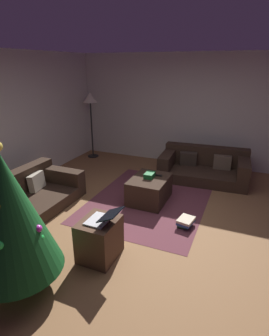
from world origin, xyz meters
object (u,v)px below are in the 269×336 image
at_px(christmas_tree, 9,214).
at_px(laptop, 103,218).
at_px(couch_left, 26,197).
at_px(ottoman, 149,189).
at_px(side_table, 100,239).
at_px(gift_box, 150,175).
at_px(tv_remote, 158,175).
at_px(corner_lamp, 90,103).
at_px(couch_right, 204,167).
at_px(book_stack, 185,222).

relative_size(christmas_tree, laptop, 4.03).
height_order(couch_left, ottoman, couch_left).
xyz_separation_m(christmas_tree, side_table, (0.81, -0.54, -0.67)).
bearing_deg(side_table, gift_box, -0.93).
bearing_deg(couch_left, gift_box, 123.12).
bearing_deg(tv_remote, corner_lamp, 49.42).
bearing_deg(side_table, couch_left, 71.55).
distance_m(ottoman, corner_lamp, 3.15).
bearing_deg(ottoman, tv_remote, -30.47).
height_order(couch_right, side_table, couch_right).
xyz_separation_m(couch_right, corner_lamp, (0.36, 3.00, 1.18)).
distance_m(gift_box, christmas_tree, 2.66).
bearing_deg(corner_lamp, book_stack, -128.02).
bearing_deg(couch_right, christmas_tree, 68.31).
height_order(book_stack, corner_lamp, corner_lamp).
bearing_deg(book_stack, christmas_tree, 144.43).
distance_m(christmas_tree, corner_lamp, 4.69).
bearing_deg(laptop, tv_remote, -2.19).
bearing_deg(ottoman, corner_lamp, 51.41).
xyz_separation_m(gift_box, corner_lamp, (1.78, 2.26, 0.94)).
bearing_deg(couch_left, tv_remote, 124.28).
height_order(gift_box, side_table, side_table).
distance_m(ottoman, christmas_tree, 2.69).
bearing_deg(tv_remote, laptop, 172.16).
height_order(couch_left, book_stack, couch_left).
relative_size(couch_left, side_table, 3.52).
relative_size(couch_right, christmas_tree, 1.11).
height_order(laptop, corner_lamp, corner_lamp).
bearing_deg(tv_remote, couch_left, 118.43).
distance_m(couch_left, couch_right, 3.62).
distance_m(couch_right, ottoman, 1.62).
height_order(christmas_tree, side_table, christmas_tree).
distance_m(couch_right, gift_box, 1.62).
xyz_separation_m(ottoman, corner_lamp, (1.82, 2.28, 1.21)).
relative_size(ottoman, laptop, 1.99).
bearing_deg(book_stack, side_table, 143.16).
bearing_deg(laptop, corner_lamp, 33.01).
bearing_deg(gift_box, couch_left, 122.92).
height_order(ottoman, gift_box, gift_box).
distance_m(couch_left, tv_remote, 2.31).
xyz_separation_m(christmas_tree, laptop, (0.81, -0.60, -0.35)).
bearing_deg(couch_right, side_table, 72.88).
height_order(christmas_tree, corner_lamp, christmas_tree).
height_order(gift_box, tv_remote, gift_box).
height_order(gift_box, laptop, laptop).
relative_size(christmas_tree, book_stack, 5.32).
relative_size(gift_box, tv_remote, 1.44).
relative_size(tv_remote, laptop, 0.38).
bearing_deg(gift_box, couch_right, -27.36).
height_order(couch_right, tv_remote, couch_right).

